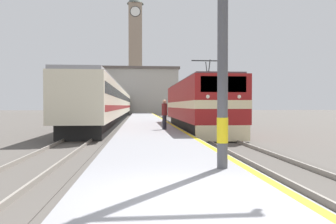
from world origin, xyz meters
The scene contains 10 objects.
ground_plane centered at (0.00, 30.00, 0.00)m, with size 200.00×200.00×0.00m, color #514C47.
platform centered at (0.00, 25.00, 0.20)m, with size 3.93×140.00×0.41m.
rail_track_near centered at (3.46, 25.00, 0.03)m, with size 2.83×140.00×0.16m.
rail_track_far centered at (-3.91, 25.00, 0.03)m, with size 2.84×140.00×0.16m.
locomotive_train centered at (3.46, 18.30, 1.88)m, with size 2.92×15.09×4.65m.
passenger_train centered at (-3.91, 35.67, 2.09)m, with size 2.92×48.93×3.88m.
catenary_mast centered at (1.32, 2.45, 4.22)m, with size 2.53×0.27×7.64m.
person_on_platform centered at (0.84, 15.11, 1.39)m, with size 0.34×0.34×1.85m.
clock_tower centered at (-1.61, 78.86, 16.12)m, with size 4.21×4.21×30.73m.
station_building centered at (-1.77, 65.64, 4.92)m, with size 18.62×10.42×9.80m.
Camera 1 is at (-0.74, -5.13, 1.89)m, focal length 35.00 mm.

